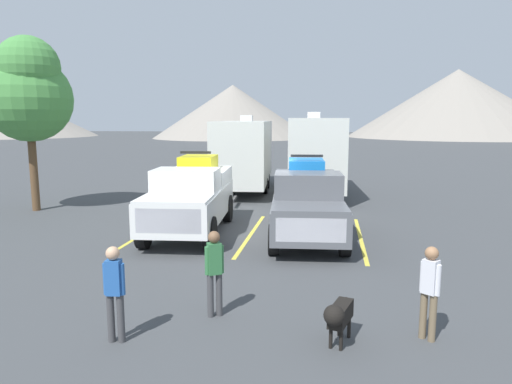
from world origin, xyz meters
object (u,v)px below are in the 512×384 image
at_px(person_c, 114,288).
at_px(dog, 338,315).
at_px(camper_trailer_a, 245,151).
at_px(person_b, 214,268).
at_px(camper_trailer_b, 314,152).
at_px(pickup_truck_b, 307,201).
at_px(person_a, 430,287).
at_px(pickup_truck_a, 191,196).

distance_m(person_c, dog, 3.62).
relative_size(camper_trailer_a, person_c, 5.52).
relative_size(camper_trailer_a, dog, 9.06).
bearing_deg(person_c, person_b, 42.39).
bearing_deg(camper_trailer_b, pickup_truck_b, -89.43).
xyz_separation_m(person_a, person_c, (-5.04, -0.88, 0.01)).
relative_size(pickup_truck_a, person_a, 3.49).
height_order(camper_trailer_a, person_a, camper_trailer_a).
height_order(camper_trailer_a, person_b, camper_trailer_a).
height_order(pickup_truck_a, person_a, pickup_truck_a).
relative_size(pickup_truck_a, pickup_truck_b, 1.01).
bearing_deg(person_a, pickup_truck_a, 132.44).
bearing_deg(dog, camper_trailer_a, 105.58).
relative_size(pickup_truck_b, dog, 5.57).
height_order(person_c, dog, person_c).
bearing_deg(camper_trailer_a, pickup_truck_b, -68.08).
xyz_separation_m(pickup_truck_a, camper_trailer_a, (0.10, 8.89, 0.82)).
relative_size(person_a, dog, 1.62).
height_order(person_a, dog, person_a).
distance_m(pickup_truck_b, person_a, 6.93).
distance_m(camper_trailer_b, person_b, 14.24).
relative_size(person_b, dog, 1.65).
bearing_deg(person_c, pickup_truck_b, 69.84).
distance_m(person_a, dog, 1.59).
xyz_separation_m(pickup_truck_a, person_c, (0.98, -7.46, -0.26)).
bearing_deg(person_c, dog, 6.43).
bearing_deg(person_b, person_c, -137.61).
bearing_deg(pickup_truck_a, pickup_truck_b, -0.72).
xyz_separation_m(camper_trailer_a, person_a, (5.91, -15.47, -1.10)).
distance_m(pickup_truck_a, person_b, 6.65).
height_order(person_b, dog, person_b).
height_order(person_a, person_c, person_c).
relative_size(person_b, person_c, 1.00).
bearing_deg(dog, person_c, -173.57).
bearing_deg(pickup_truck_a, person_c, -82.53).
xyz_separation_m(camper_trailer_b, dog, (0.93, -14.96, -1.55)).
distance_m(camper_trailer_a, camper_trailer_b, 3.65).
bearing_deg(pickup_truck_a, camper_trailer_a, 89.33).
relative_size(pickup_truck_b, person_a, 3.45).
bearing_deg(camper_trailer_a, person_b, -81.64).
height_order(pickup_truck_a, person_b, pickup_truck_a).
distance_m(pickup_truck_b, dog, 7.09).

